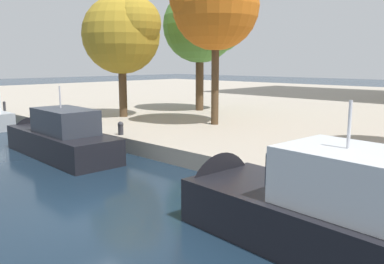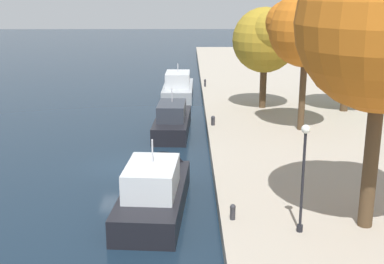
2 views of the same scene
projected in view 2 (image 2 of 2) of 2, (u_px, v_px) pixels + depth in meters
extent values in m
plane|color=#142333|center=(120.00, 167.00, 32.40)|extent=(220.00, 220.00, 0.00)
cube|color=#9EA3A8|center=(178.00, 93.00, 52.98)|extent=(8.33, 3.16, 1.57)
cone|color=#9EA3A8|center=(180.00, 85.00, 57.34)|extent=(1.27, 2.83, 2.81)
cube|color=silver|center=(178.00, 79.00, 51.97)|extent=(3.78, 2.46, 1.44)
cube|color=black|center=(178.00, 76.00, 53.35)|extent=(1.05, 2.24, 0.86)
cylinder|color=silver|center=(178.00, 68.00, 52.06)|extent=(0.08, 0.08, 0.83)
cube|color=black|center=(173.00, 127.00, 40.06)|extent=(8.02, 2.92, 1.70)
cone|color=black|center=(176.00, 114.00, 44.25)|extent=(1.32, 2.46, 2.41)
cube|color=#2D333D|center=(172.00, 111.00, 39.10)|extent=(3.65, 2.20, 1.20)
cube|color=black|center=(173.00, 106.00, 40.41)|extent=(1.04, 1.94, 0.72)
cylinder|color=silver|center=(172.00, 95.00, 39.17)|extent=(0.08, 0.08, 1.09)
cube|color=black|center=(154.00, 202.00, 25.96)|extent=(8.44, 3.62, 1.64)
cone|color=black|center=(165.00, 171.00, 30.30)|extent=(1.42, 2.92, 2.84)
cube|color=silver|center=(152.00, 178.00, 24.96)|extent=(3.88, 2.67, 1.41)
cube|color=black|center=(156.00, 167.00, 26.32)|extent=(1.16, 2.31, 0.85)
cylinder|color=silver|center=(152.00, 150.00, 25.00)|extent=(0.08, 0.08, 1.14)
cylinder|color=#2D2D33|center=(233.00, 214.00, 23.25)|extent=(0.24, 0.24, 0.54)
sphere|color=#2D2D33|center=(233.00, 207.00, 23.16)|extent=(0.27, 0.27, 0.27)
cylinder|color=#2D2D33|center=(213.00, 122.00, 39.13)|extent=(0.29, 0.29, 0.50)
sphere|color=#2D2D33|center=(213.00, 118.00, 39.04)|extent=(0.32, 0.32, 0.32)
cylinder|color=#2D2D33|center=(205.00, 84.00, 54.26)|extent=(0.20, 0.20, 0.63)
sphere|color=#2D2D33|center=(205.00, 80.00, 54.16)|extent=(0.22, 0.22, 0.22)
cylinder|color=black|center=(302.00, 184.00, 21.57)|extent=(0.12, 0.12, 4.41)
sphere|color=white|center=(306.00, 129.00, 20.92)|extent=(0.38, 0.38, 0.38)
cylinder|color=black|center=(300.00, 228.00, 22.13)|extent=(0.26, 0.26, 0.30)
cylinder|color=#4C3823|center=(346.00, 84.00, 43.12)|extent=(0.65, 0.65, 4.61)
sphere|color=#4C8438|center=(350.00, 29.00, 41.90)|extent=(5.90, 5.90, 5.90)
sphere|color=#4C8438|center=(366.00, 32.00, 40.74)|extent=(4.03, 4.03, 4.03)
sphere|color=#4C8438|center=(343.00, 17.00, 42.53)|extent=(3.33, 3.33, 3.33)
cylinder|color=#4C3823|center=(263.00, 86.00, 44.45)|extent=(0.57, 0.57, 3.77)
sphere|color=olive|center=(265.00, 40.00, 43.38)|extent=(5.49, 5.49, 5.49)
sphere|color=olive|center=(276.00, 28.00, 42.88)|extent=(2.93, 2.93, 2.93)
sphere|color=olive|center=(271.00, 32.00, 41.92)|extent=(3.49, 3.49, 3.49)
cylinder|color=#4C3823|center=(371.00, 160.00, 21.91)|extent=(0.64, 0.64, 6.07)
cylinder|color=#4C3823|center=(302.00, 94.00, 37.31)|extent=(0.47, 0.47, 5.29)
sphere|color=#BC6019|center=(306.00, 29.00, 36.04)|extent=(5.33, 5.33, 5.33)
sphere|color=#BC6019|center=(312.00, 14.00, 36.34)|extent=(2.81, 2.81, 2.81)
sphere|color=#BC6019|center=(287.00, 23.00, 36.46)|extent=(3.12, 3.12, 3.12)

